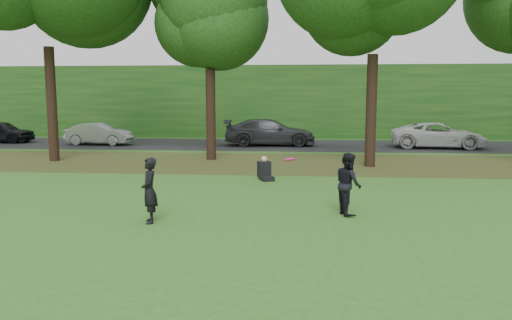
{
  "coord_description": "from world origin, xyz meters",
  "views": [
    {
      "loc": [
        1.11,
        -8.69,
        2.98
      ],
      "look_at": [
        -0.04,
        4.06,
        1.3
      ],
      "focal_mm": 35.0,
      "sensor_mm": 36.0,
      "label": 1
    }
  ],
  "objects_px": {
    "player_left": "(149,191)",
    "seated_person": "(265,171)",
    "frisbee": "(290,160)",
    "player_right": "(348,184)"
  },
  "relations": [
    {
      "from": "player_left",
      "to": "seated_person",
      "type": "bearing_deg",
      "value": 139.57
    },
    {
      "from": "frisbee",
      "to": "seated_person",
      "type": "bearing_deg",
      "value": 100.32
    },
    {
      "from": "player_right",
      "to": "frisbee",
      "type": "bearing_deg",
      "value": 93.7
    },
    {
      "from": "player_left",
      "to": "player_right",
      "type": "relative_size",
      "value": 0.98
    },
    {
      "from": "frisbee",
      "to": "player_right",
      "type": "bearing_deg",
      "value": 19.0
    },
    {
      "from": "seated_person",
      "to": "player_left",
      "type": "bearing_deg",
      "value": -133.54
    },
    {
      "from": "seated_person",
      "to": "frisbee",
      "type": "bearing_deg",
      "value": -103.32
    },
    {
      "from": "player_left",
      "to": "seated_person",
      "type": "relative_size",
      "value": 1.84
    },
    {
      "from": "player_left",
      "to": "frisbee",
      "type": "distance_m",
      "value": 3.39
    },
    {
      "from": "frisbee",
      "to": "seated_person",
      "type": "xyz_separation_m",
      "value": [
        -0.99,
        5.46,
        -1.12
      ]
    }
  ]
}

